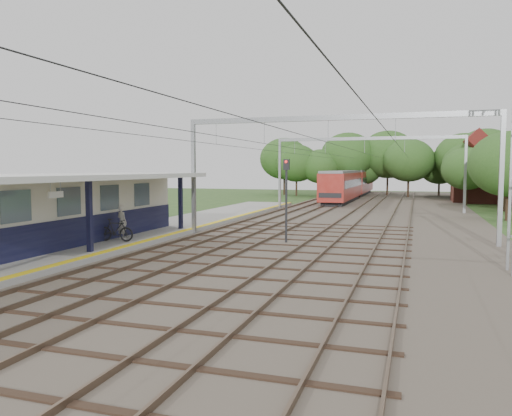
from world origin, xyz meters
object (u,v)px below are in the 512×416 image
at_px(person, 122,222).
at_px(bicycle, 115,230).
at_px(train, 352,183).
at_px(signal_post, 286,190).

distance_m(person, bicycle, 0.75).
height_order(train, signal_post, signal_post).
relative_size(person, train, 0.05).
height_order(person, bicycle, person).
bearing_deg(signal_post, train, 92.82).
relative_size(bicycle, train, 0.05).
bearing_deg(bicycle, train, -14.23).
distance_m(person, train, 46.22).
bearing_deg(train, bicycle, -97.51).
distance_m(person, signal_post, 8.80).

